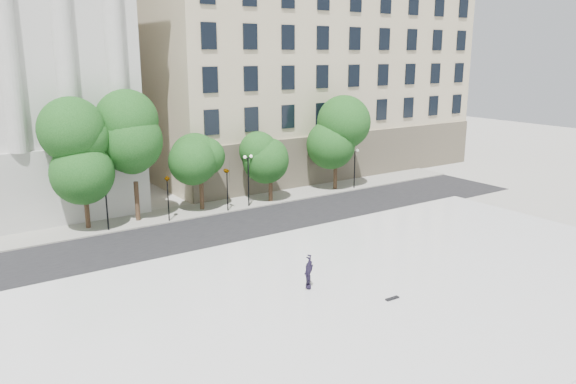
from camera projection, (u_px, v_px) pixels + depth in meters
The scene contains 11 objects.
ground at pixel (385, 327), 27.12m from camera, with size 160.00×160.00×0.00m, color #A8A69F.
plaza at pixel (345, 301), 29.47m from camera, with size 44.00×22.00×0.45m, color silver.
street at pixel (215, 232), 41.56m from camera, with size 60.00×8.00×0.02m, color black.
far_sidewalk at pixel (181, 213), 46.36m from camera, with size 60.00×4.00×0.12m, color #9A978E.
building_east at pixel (282, 68), 66.59m from camera, with size 36.00×26.15×23.00m.
traffic_light_west at pixel (167, 175), 43.14m from camera, with size 1.06×1.94×4.27m.
traffic_light_east at pixel (227, 168), 45.99m from camera, with size 0.66×1.90×4.25m.
person_lying at pixel (308, 284), 30.39m from camera, with size 0.69×0.45×1.90m, color black.
skateboard at pixel (392, 298), 29.17m from camera, with size 0.82×0.21×0.08m, color black.
street_trees at pixel (188, 152), 45.15m from camera, with size 41.60×5.17×8.19m.
lamp_posts at pixel (185, 183), 44.48m from camera, with size 35.62×0.28×4.55m.
Camera 1 is at (-17.80, -17.82, 12.89)m, focal length 35.00 mm.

